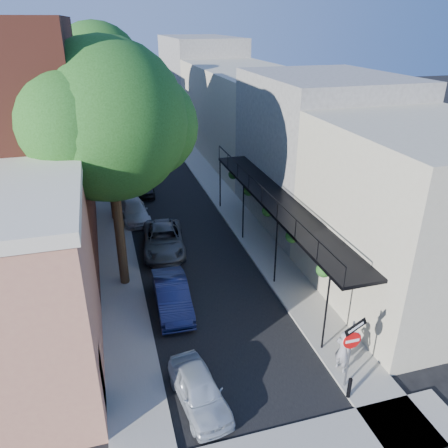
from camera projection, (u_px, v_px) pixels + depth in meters
ground at (272, 432)px, 13.85m from camera, size 160.00×160.00×0.00m
road_surface at (151, 162)px, 39.96m from camera, size 6.00×64.00×0.01m
sidewalk_left at (106, 165)px, 38.94m from camera, size 2.00×64.00×0.12m
sidewalk_right at (193, 158)px, 40.93m from camera, size 2.00×64.00×0.12m
buildings_left at (30, 116)px, 34.47m from camera, size 10.10×59.10×12.00m
buildings_right at (246, 109)px, 39.87m from camera, size 9.80×55.00×10.00m
sign_post at (352, 343)px, 14.62m from camera, size 0.89×0.17×2.99m
bollard at (349, 388)px, 14.81m from camera, size 0.14×0.14×0.80m
oak_near at (118, 123)px, 18.59m from camera, size 7.48×6.80×11.42m
oak_mid at (110, 109)px, 25.87m from camera, size 6.60×6.00×10.20m
oak_far at (103, 72)px, 33.24m from camera, size 7.70×7.00×11.90m
parked_car_a at (199, 390)px, 14.64m from camera, size 1.85×3.60×1.17m
parked_car_b at (172, 296)px, 19.49m from camera, size 1.56×4.18×1.36m
parked_car_c at (164, 240)px, 24.47m from camera, size 2.72×5.02×1.34m
parked_car_d at (134, 211)px, 28.37m from camera, size 1.91×4.16×1.18m
parked_car_e at (143, 185)px, 32.48m from camera, size 1.83×3.98×1.32m
parked_car_f at (124, 171)px, 35.82m from camera, size 1.35×3.64×1.19m
parked_car_g at (121, 151)px, 41.18m from camera, size 2.62×4.71×1.25m
pedestrian at (343, 351)px, 15.79m from camera, size 0.62×0.74×1.73m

